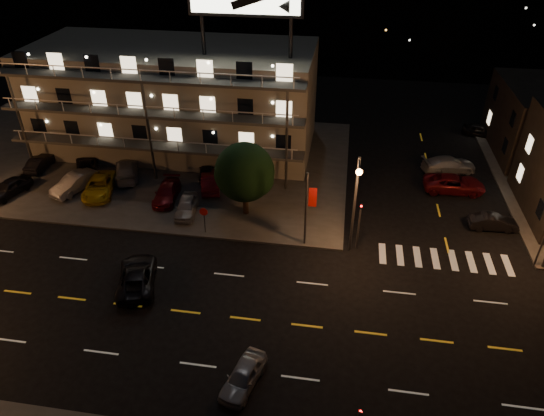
# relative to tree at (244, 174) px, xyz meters

# --- Properties ---
(ground) EXTENTS (140.00, 140.00, 0.00)m
(ground) POSITION_rel_tree_xyz_m (0.39, -11.86, -3.95)
(ground) COLOR black
(ground) RESTS_ON ground
(curb_nw) EXTENTS (44.00, 24.00, 0.15)m
(curb_nw) POSITION_rel_tree_xyz_m (-13.61, 8.14, -3.88)
(curb_nw) COLOR #343432
(curb_nw) RESTS_ON ground
(motel) EXTENTS (28.00, 13.80, 18.10)m
(motel) POSITION_rel_tree_xyz_m (-9.56, 12.02, 1.39)
(motel) COLOR gray
(motel) RESTS_ON ground
(streetlight_nc) EXTENTS (0.44, 1.92, 8.00)m
(streetlight_nc) POSITION_rel_tree_xyz_m (8.89, -3.93, 1.00)
(streetlight_nc) COLOR #2D2D30
(streetlight_nc) RESTS_ON ground
(signal_nw) EXTENTS (0.20, 0.27, 4.60)m
(signal_nw) POSITION_rel_tree_xyz_m (9.39, -3.36, -1.39)
(signal_nw) COLOR #2D2D30
(signal_nw) RESTS_ON ground
(signal_ne) EXTENTS (0.27, 0.20, 4.60)m
(signal_ne) POSITION_rel_tree_xyz_m (22.38, -3.36, -1.39)
(signal_ne) COLOR #2D2D30
(signal_ne) RESTS_ON ground
(banner_north) EXTENTS (0.83, 0.16, 6.40)m
(banner_north) POSITION_rel_tree_xyz_m (5.47, -3.46, -0.53)
(banner_north) COLOR #2D2D30
(banner_north) RESTS_ON ground
(stop_sign) EXTENTS (0.91, 0.11, 2.61)m
(stop_sign) POSITION_rel_tree_xyz_m (-2.61, -3.29, -2.24)
(stop_sign) COLOR #2D2D30
(stop_sign) RESTS_ON ground
(tree) EXTENTS (5.09, 4.90, 6.40)m
(tree) POSITION_rel_tree_xyz_m (0.00, 0.00, 0.00)
(tree) COLOR black
(tree) RESTS_ON curb_nw
(lot_car_0) EXTENTS (2.82, 4.52, 1.43)m
(lot_car_0) POSITION_rel_tree_xyz_m (-21.50, -0.36, -3.09)
(lot_car_0) COLOR black
(lot_car_0) RESTS_ON curb_nw
(lot_car_1) EXTENTS (3.16, 4.93, 1.53)m
(lot_car_1) POSITION_rel_tree_xyz_m (-16.08, 1.25, -3.04)
(lot_car_1) COLOR gray
(lot_car_1) RESTS_ON curb_nw
(lot_car_2) EXTENTS (3.55, 5.61, 1.44)m
(lot_car_2) POSITION_rel_tree_xyz_m (-13.63, 1.12, -3.08)
(lot_car_2) COLOR #C19C12
(lot_car_2) RESTS_ON curb_nw
(lot_car_3) EXTENTS (2.24, 4.68, 1.31)m
(lot_car_3) POSITION_rel_tree_xyz_m (-7.30, 1.12, -3.15)
(lot_car_3) COLOR #5C0D13
(lot_car_3) RESTS_ON curb_nw
(lot_car_4) EXTENTS (2.07, 4.16, 1.36)m
(lot_car_4) POSITION_rel_tree_xyz_m (-4.90, -0.80, -3.12)
(lot_car_4) COLOR gray
(lot_car_4) RESTS_ON curb_nw
(lot_car_5) EXTENTS (1.49, 3.98, 1.30)m
(lot_car_5) POSITION_rel_tree_xyz_m (-21.47, 4.63, -3.16)
(lot_car_5) COLOR black
(lot_car_5) RESTS_ON curb_nw
(lot_car_6) EXTENTS (3.68, 4.85, 1.22)m
(lot_car_6) POSITION_rel_tree_xyz_m (-16.76, 4.83, -3.19)
(lot_car_6) COLOR black
(lot_car_6) RESTS_ON curb_nw
(lot_car_7) EXTENTS (3.86, 5.56, 1.49)m
(lot_car_7) POSITION_rel_tree_xyz_m (-12.40, 4.31, -3.06)
(lot_car_7) COLOR gray
(lot_car_7) RESTS_ON curb_nw
(lot_car_8) EXTENTS (2.20, 3.84, 1.23)m
(lot_car_8) POSITION_rel_tree_xyz_m (-4.87, 5.45, -3.19)
(lot_car_8) COLOR black
(lot_car_8) RESTS_ON curb_nw
(lot_car_9) EXTENTS (2.71, 4.80, 1.50)m
(lot_car_9) POSITION_rel_tree_xyz_m (-3.97, 3.52, -3.06)
(lot_car_9) COLOR #5C0D13
(lot_car_9) RESTS_ON curb_nw
(side_car_0) EXTENTS (3.92, 1.54, 1.27)m
(side_car_0) POSITION_rel_tree_xyz_m (20.31, 1.04, -3.32)
(side_car_0) COLOR black
(side_car_0) RESTS_ON ground
(side_car_1) EXTENTS (5.54, 2.66, 1.52)m
(side_car_1) POSITION_rel_tree_xyz_m (18.10, 6.70, -3.19)
(side_car_1) COLOR #5C0D13
(side_car_1) RESTS_ON ground
(side_car_2) EXTENTS (5.62, 3.46, 1.52)m
(side_car_2) POSITION_rel_tree_xyz_m (18.16, 10.42, -3.19)
(side_car_2) COLOR gray
(side_car_2) RESTS_ON ground
(side_car_3) EXTENTS (4.10, 2.91, 1.30)m
(side_car_3) POSITION_rel_tree_xyz_m (22.84, 19.57, -3.31)
(side_car_3) COLOR black
(side_car_3) RESTS_ON ground
(road_car_east) EXTENTS (2.47, 4.04, 1.29)m
(road_car_east) POSITION_rel_tree_xyz_m (3.28, -16.69, -3.31)
(road_car_east) COLOR gray
(road_car_east) RESTS_ON ground
(road_car_west) EXTENTS (3.85, 5.75, 1.46)m
(road_car_west) POSITION_rel_tree_xyz_m (-5.68, -9.80, -3.22)
(road_car_west) COLOR black
(road_car_west) RESTS_ON ground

